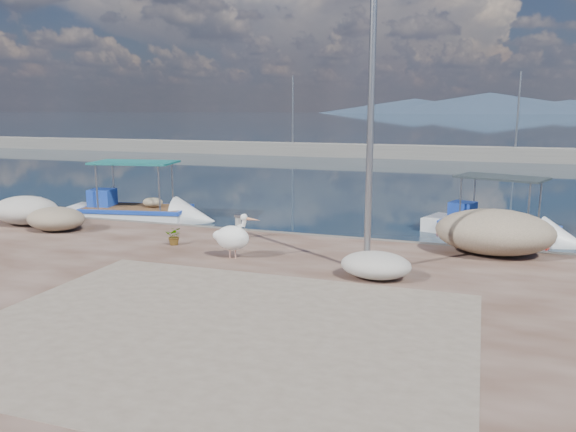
# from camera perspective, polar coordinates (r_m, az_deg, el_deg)

# --- Properties ---
(ground) EXTENTS (1400.00, 1400.00, 0.00)m
(ground) POSITION_cam_1_polar(r_m,az_deg,el_deg) (13.53, -5.31, -8.29)
(ground) COLOR #162635
(ground) RESTS_ON ground
(quay) EXTENTS (44.00, 22.00, 0.50)m
(quay) POSITION_cam_1_polar(r_m,az_deg,el_deg) (8.80, -22.49, -18.36)
(quay) COLOR #432A1D
(quay) RESTS_ON ground
(quay_patch) EXTENTS (9.00, 7.00, 0.01)m
(quay_patch) POSITION_cam_1_polar(r_m,az_deg,el_deg) (10.41, -7.15, -11.35)
(quay_patch) COLOR gray
(quay_patch) RESTS_ON quay
(breakwater) EXTENTS (120.00, 2.20, 7.50)m
(breakwater) POSITION_cam_1_polar(r_m,az_deg,el_deg) (52.04, 13.18, 6.33)
(breakwater) COLOR gray
(breakwater) RESTS_ON ground
(mountains) EXTENTS (370.00, 280.00, 22.00)m
(mountains) POSITION_cam_1_polar(r_m,az_deg,el_deg) (661.65, 19.28, 10.67)
(mountains) COLOR #28384C
(mountains) RESTS_ON ground
(boat_left) EXTENTS (6.03, 2.88, 2.78)m
(boat_left) POSITION_cam_1_polar(r_m,az_deg,el_deg) (23.34, -15.22, 0.06)
(boat_left) COLOR white
(boat_left) RESTS_ON ground
(boat_right) EXTENTS (5.47, 3.37, 2.50)m
(boat_right) POSITION_cam_1_polar(r_m,az_deg,el_deg) (20.94, 20.38, -1.50)
(boat_right) COLOR white
(boat_right) RESTS_ON ground
(pelican) EXTENTS (1.27, 0.67, 1.22)m
(pelican) POSITION_cam_1_polar(r_m,az_deg,el_deg) (14.97, -5.61, -2.15)
(pelican) COLOR tan
(pelican) RESTS_ON quay
(lamp_post) EXTENTS (0.44, 0.96, 7.00)m
(lamp_post) POSITION_cam_1_polar(r_m,az_deg,el_deg) (13.49, 8.37, 8.07)
(lamp_post) COLOR gray
(lamp_post) RESTS_ON quay
(bollard_near) EXTENTS (0.24, 0.24, 0.74)m
(bollard_near) POSITION_cam_1_polar(r_m,az_deg,el_deg) (17.27, -5.07, -0.97)
(bollard_near) COLOR gray
(bollard_near) RESTS_ON quay
(bollard_far) EXTENTS (0.26, 0.26, 0.80)m
(bollard_far) POSITION_cam_1_polar(r_m,az_deg,el_deg) (22.18, -23.99, 0.84)
(bollard_far) COLOR gray
(bollard_far) RESTS_ON quay
(potted_plant) EXTENTS (0.59, 0.55, 0.54)m
(potted_plant) POSITION_cam_1_polar(r_m,az_deg,el_deg) (16.75, -11.45, -1.99)
(potted_plant) COLOR #33722D
(potted_plant) RESTS_ON quay
(net_pile_a) EXTENTS (2.39, 1.74, 0.98)m
(net_pile_a) POSITION_cam_1_polar(r_m,az_deg,el_deg) (21.33, -25.10, 0.53)
(net_pile_a) COLOR beige
(net_pile_a) RESTS_ON quay
(net_pile_c) EXTENTS (3.15, 2.25, 1.24)m
(net_pile_c) POSITION_cam_1_polar(r_m,az_deg,el_deg) (16.33, 20.23, -1.52)
(net_pile_c) COLOR tan
(net_pile_c) RESTS_ON quay
(net_pile_b) EXTENTS (1.97, 1.53, 0.77)m
(net_pile_b) POSITION_cam_1_polar(r_m,az_deg,el_deg) (19.87, -22.51, -0.27)
(net_pile_b) COLOR tan
(net_pile_b) RESTS_ON quay
(net_pile_d) EXTENTS (1.67, 1.25, 0.62)m
(net_pile_d) POSITION_cam_1_polar(r_m,az_deg,el_deg) (13.38, 8.92, -4.95)
(net_pile_d) COLOR beige
(net_pile_d) RESTS_ON quay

